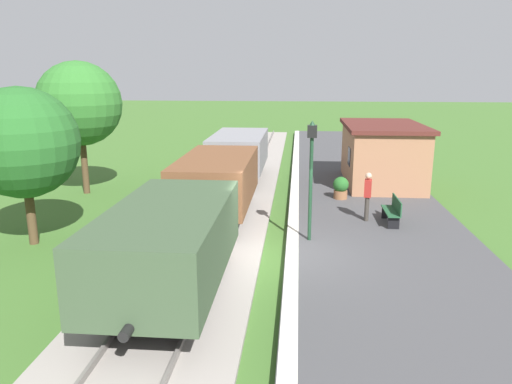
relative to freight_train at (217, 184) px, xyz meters
name	(u,v)px	position (x,y,z in m)	size (l,w,h in m)	color
ground_plane	(278,260)	(2.40, -3.72, -1.40)	(160.00, 160.00, 0.00)	#3D6628
platform_slab	(391,260)	(5.60, -3.72, -1.27)	(6.00, 60.00, 0.25)	#424244
platform_edge_stripe	(292,253)	(2.80, -3.72, -1.14)	(0.36, 60.00, 0.01)	silver
track_ballast	(197,256)	(0.00, -3.72, -1.34)	(3.80, 60.00, 0.12)	gray
rail_near	(221,252)	(0.72, -3.72, -1.21)	(0.07, 60.00, 0.14)	slate
rail_far	(173,251)	(-0.72, -3.72, -1.21)	(0.07, 60.00, 0.14)	slate
freight_train	(217,184)	(0.00, 0.00, 0.00)	(2.50, 19.40, 2.12)	#384C33
station_hut	(382,154)	(6.80, 5.72, 0.26)	(3.50, 5.80, 2.78)	#9E6B4C
bench_near_hut	(393,210)	(6.20, -0.63, -0.68)	(0.42, 1.50, 0.91)	#1E4C2D
person_waiting	(368,194)	(5.36, -0.31, -0.21)	(0.30, 0.41, 1.71)	#38332D
potted_planter	(341,187)	(4.69, 2.64, -0.67)	(0.64, 0.64, 0.92)	brown
lamp_post_near	(311,159)	(3.31, -2.55, 1.41)	(0.28, 0.28, 3.70)	#193823
tree_trackside_mid	(22,143)	(-5.44, -2.97, 1.84)	(3.39, 3.39, 4.94)	#4C3823
tree_trackside_far	(79,104)	(-6.60, 3.57, 2.59)	(3.65, 3.65, 5.83)	#4C3823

